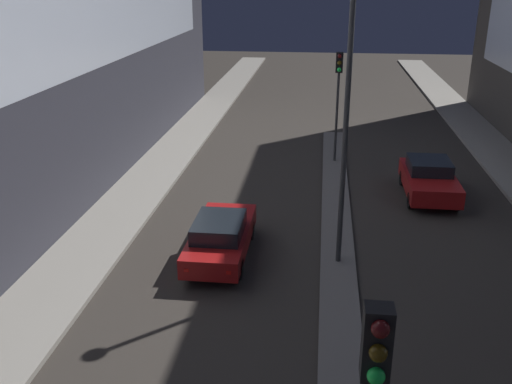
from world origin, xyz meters
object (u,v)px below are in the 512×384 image
(car_right_lane, at_px, (429,179))
(street_lamp, at_px, (349,66))
(traffic_light_mid, at_px, (338,83))
(car_left_lane, at_px, (221,236))

(car_right_lane, bearing_deg, street_lamp, -120.80)
(traffic_light_mid, relative_size, car_right_lane, 1.23)
(street_lamp, height_order, car_left_lane, street_lamp)
(traffic_light_mid, relative_size, street_lamp, 0.55)
(street_lamp, bearing_deg, car_right_lane, 59.20)
(car_right_lane, bearing_deg, car_left_lane, -139.98)
(car_right_lane, bearing_deg, traffic_light_mid, 132.60)
(street_lamp, distance_m, car_left_lane, 6.53)
(car_left_lane, xyz_separation_m, car_right_lane, (7.41, 6.22, 0.03))
(car_left_lane, distance_m, car_right_lane, 9.68)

